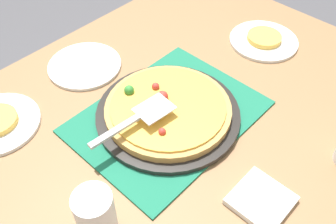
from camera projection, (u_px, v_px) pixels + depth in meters
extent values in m
cube|color=olive|center=(168.00, 121.00, 1.01)|extent=(1.40, 1.00, 0.03)
cube|color=olive|center=(192.00, 54.00, 1.81)|extent=(0.07, 0.07, 0.72)
cube|color=#196B4C|center=(168.00, 116.00, 1.00)|extent=(0.48, 0.36, 0.01)
cylinder|color=black|center=(168.00, 114.00, 0.99)|extent=(0.38, 0.38, 0.01)
cylinder|color=tan|center=(168.00, 109.00, 0.98)|extent=(0.33, 0.33, 0.02)
cylinder|color=gold|center=(168.00, 106.00, 0.97)|extent=(0.30, 0.30, 0.01)
sphere|color=#338433|center=(129.00, 90.00, 1.00)|extent=(0.03, 0.03, 0.03)
sphere|color=red|center=(162.00, 132.00, 0.90)|extent=(0.02, 0.02, 0.02)
sphere|color=#338433|center=(162.00, 95.00, 0.99)|extent=(0.02, 0.02, 0.02)
sphere|color=#338433|center=(153.00, 105.00, 0.96)|extent=(0.03, 0.03, 0.03)
sphere|color=red|center=(156.00, 86.00, 1.01)|extent=(0.02, 0.02, 0.02)
sphere|color=red|center=(163.00, 96.00, 0.98)|extent=(0.03, 0.03, 0.03)
cylinder|color=white|center=(264.00, 41.00, 1.23)|extent=(0.22, 0.22, 0.01)
cylinder|color=white|center=(85.00, 66.00, 1.14)|extent=(0.22, 0.22, 0.01)
cylinder|color=#EAB747|center=(264.00, 37.00, 1.22)|extent=(0.11, 0.11, 0.02)
cylinder|color=white|center=(96.00, 214.00, 0.74)|extent=(0.08, 0.08, 0.12)
cube|color=silver|center=(153.00, 108.00, 0.93)|extent=(0.10, 0.08, 0.00)
cube|color=#B2B2B7|center=(115.00, 131.00, 0.88)|extent=(0.14, 0.03, 0.01)
cube|color=white|center=(261.00, 200.00, 0.82)|extent=(0.12, 0.12, 0.02)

